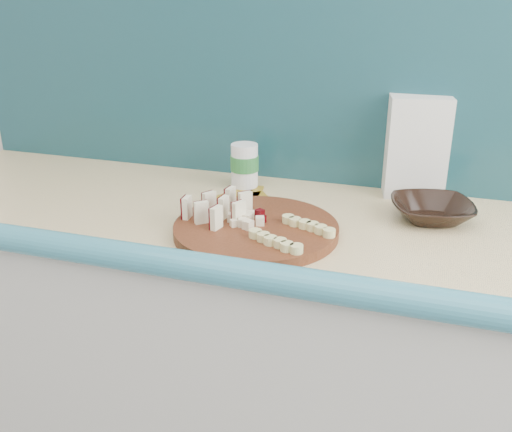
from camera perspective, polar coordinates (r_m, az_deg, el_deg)
The scene contains 10 objects.
kitchen_counter at distance 1.56m, azimuth 4.70°, elevation -15.92°, with size 2.20×0.63×0.91m.
backsplash at distance 1.54m, azimuth 8.13°, elevation 12.25°, with size 2.20×0.02×0.50m, color teal.
cutting_board at distance 1.25m, azimuth -0.00°, elevation -1.33°, with size 0.36×0.36×0.02m, color #45200E.
apple_wedges at distance 1.28m, azimuth -3.75°, elevation 0.88°, with size 0.15×0.16×0.05m.
apple_chunks at distance 1.26m, azimuth -0.80°, elevation -0.21°, with size 0.05×0.06×0.02m.
banana_slices at distance 1.19m, azimuth 3.63°, elevation -1.73°, with size 0.17×0.17×0.02m.
brown_bowl at distance 1.38m, azimuth 17.17°, elevation 0.52°, with size 0.19×0.19×0.05m, color black.
flour_bag at distance 1.51m, azimuth 15.71°, elevation 6.74°, with size 0.15×0.11×0.26m, color silver.
canister at distance 1.52m, azimuth -1.16°, elevation 5.07°, with size 0.07×0.07×0.12m.
banana_peel at distance 1.45m, azimuth -0.85°, elevation 1.68°, with size 0.24×0.20×0.01m.
Camera 1 is at (0.36, 0.30, 1.42)m, focal length 40.00 mm.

